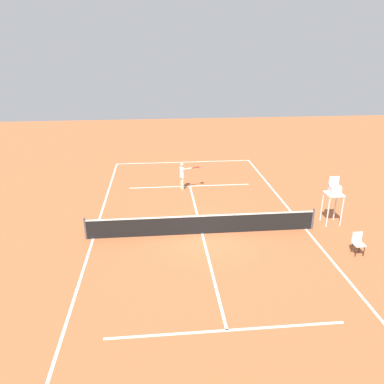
{
  "coord_description": "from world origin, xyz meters",
  "views": [
    {
      "loc": [
        1.96,
        15.32,
        8.25
      ],
      "look_at": [
        0.16,
        -3.38,
        0.8
      ],
      "focal_mm": 34.31,
      "sensor_mm": 36.0,
      "label": 1
    }
  ],
  "objects": [
    {
      "name": "court_lines",
      "position": [
        0.0,
        0.0,
        0.0
      ],
      "size": [
        10.25,
        23.41,
        0.01
      ],
      "color": "white",
      "rests_on": "ground"
    },
    {
      "name": "umpire_chair",
      "position": [
        -6.53,
        -0.52,
        1.61
      ],
      "size": [
        0.8,
        0.8,
        2.41
      ],
      "color": "silver",
      "rests_on": "ground"
    },
    {
      "name": "tennis_net",
      "position": [
        0.0,
        0.0,
        0.5
      ],
      "size": [
        10.85,
        0.1,
        1.07
      ],
      "color": "#4C4C51",
      "rests_on": "ground"
    },
    {
      "name": "player_serving",
      "position": [
        0.47,
        -5.97,
        1.01
      ],
      "size": [
        1.31,
        0.59,
        1.69
      ],
      "rotation": [
        0.0,
        0.0,
        1.95
      ],
      "color": "beige",
      "rests_on": "ground"
    },
    {
      "name": "ground_plane",
      "position": [
        0.0,
        0.0,
        0.0
      ],
      "size": [
        60.0,
        60.0,
        0.0
      ],
      "primitive_type": "plane",
      "color": "#AD5933"
    },
    {
      "name": "courtside_chair_near",
      "position": [
        -6.38,
        2.39,
        0.53
      ],
      "size": [
        0.44,
        0.46,
        0.95
      ],
      "color": "#262626",
      "rests_on": "ground"
    },
    {
      "name": "tennis_ball",
      "position": [
        -0.08,
        -4.39,
        0.03
      ],
      "size": [
        0.07,
        0.07,
        0.07
      ],
      "primitive_type": "sphere",
      "color": "#CCE033",
      "rests_on": "ground"
    }
  ]
}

